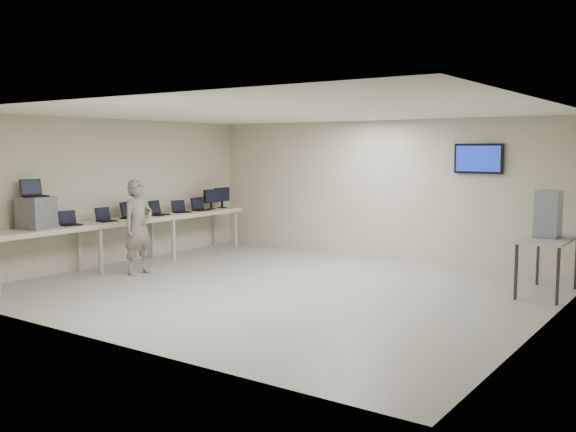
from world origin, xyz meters
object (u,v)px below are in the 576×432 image
Objects in this scene: workbench at (128,222)px; equipment_box at (36,213)px; soldier at (138,227)px; side_table at (548,242)px.

equipment_box is at bearing -91.88° from workbench.
equipment_box is (-0.06, -1.91, 0.34)m from workbench.
soldier is at bearing 46.40° from equipment_box.
side_table is (7.25, 3.90, -0.36)m from equipment_box.
workbench reaches higher than side_table.
workbench is 4.08× the size of side_table.
equipment_box is 1.71m from soldier.
side_table is (6.37, 2.47, -0.03)m from soldier.
workbench is 1.94m from equipment_box.
equipment_box reaches higher than side_table.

